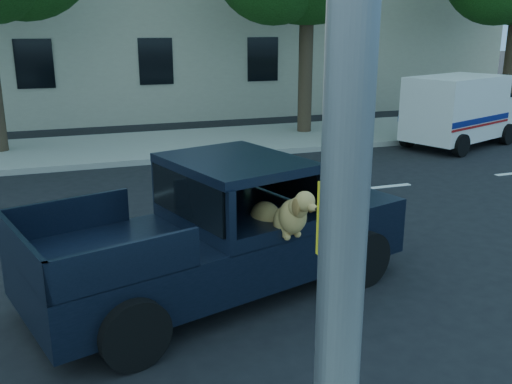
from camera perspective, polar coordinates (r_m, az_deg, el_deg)
ground at (r=8.16m, az=0.18°, el=-8.29°), size 120.00×120.00×0.00m
far_sidewalk at (r=16.72m, az=-10.50°, el=4.54°), size 60.00×4.00×0.15m
lane_stripes at (r=11.82m, az=3.78°, el=-0.42°), size 21.60×0.14×0.01m
pickup_truck at (r=7.44m, az=-4.00°, el=-5.83°), size 5.30×3.26×1.77m
mail_truck at (r=17.70m, az=19.64°, el=7.19°), size 4.07×2.94×2.03m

